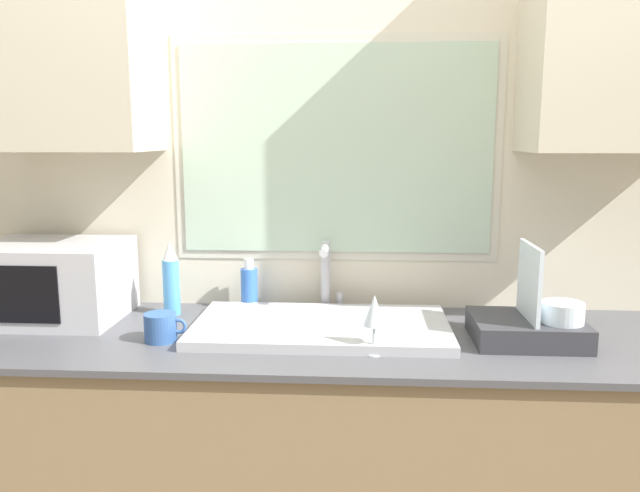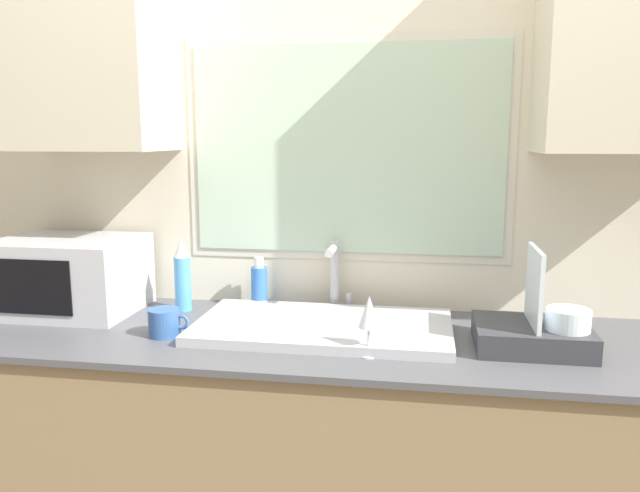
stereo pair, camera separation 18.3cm
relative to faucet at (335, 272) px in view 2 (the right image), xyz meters
The scene contains 10 objects.
countertop 0.65m from the faucet, 83.92° to the right, with size 2.43×0.68×0.90m.
wall_back 0.39m from the faucet, 63.84° to the left, with size 6.00×0.38×2.60m.
sink_basin 0.26m from the faucet, 91.12° to the right, with size 0.79×0.44×0.03m.
faucet is the anchor object (origin of this frame).
microwave 0.92m from the faucet, behind, with size 0.46×0.36×0.25m.
dish_rack 0.69m from the faucet, 25.14° to the right, with size 0.32×0.26×0.29m.
spray_bottle 0.53m from the faucet, behind, with size 0.06×0.06×0.25m.
soap_bottle 0.28m from the faucet, behind, with size 0.06×0.06×0.18m.
mug_near_sink 0.60m from the faucet, 143.23° to the right, with size 0.13×0.10×0.08m.
wine_glass 0.45m from the faucet, 70.21° to the right, with size 0.06×0.06×0.17m.
Camera 2 is at (0.26, -1.48, 1.50)m, focal length 35.00 mm.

